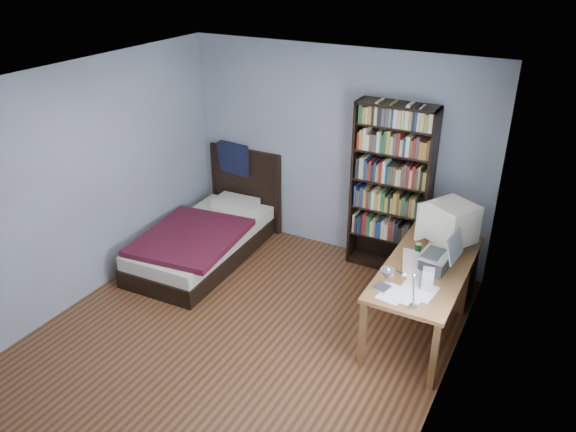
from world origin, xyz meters
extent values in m
plane|color=#4C2716|center=(0.00, 0.00, 0.00)|extent=(4.20, 4.20, 0.00)
plane|color=white|center=(0.00, 0.00, 2.50)|extent=(4.20, 4.20, 0.00)
cube|color=#9AA6B5|center=(0.00, 2.10, 1.25)|extent=(3.80, 0.04, 2.50)
cube|color=#9AA6B5|center=(0.00, -2.10, 1.25)|extent=(3.80, 0.04, 2.50)
cube|color=#9AA6B5|center=(-1.90, 0.00, 1.25)|extent=(0.04, 4.20, 2.50)
cube|color=#9AA6B5|center=(1.90, 0.00, 1.25)|extent=(0.04, 4.20, 2.50)
cube|color=white|center=(1.89, -0.15, 1.45)|extent=(0.01, 1.14, 1.14)
cube|color=white|center=(1.88, -0.15, 1.45)|extent=(0.01, 1.00, 1.00)
cube|color=brown|center=(1.50, 0.94, 0.71)|extent=(0.75, 1.68, 0.04)
cube|color=brown|center=(1.18, 0.15, 0.34)|extent=(0.06, 0.06, 0.69)
cube|color=brown|center=(1.83, 0.15, 0.34)|extent=(0.06, 0.06, 0.69)
cube|color=brown|center=(1.18, 1.73, 0.34)|extent=(0.06, 0.06, 0.69)
cube|color=brown|center=(1.83, 1.73, 0.34)|extent=(0.06, 0.06, 0.69)
cube|color=brown|center=(1.50, 1.56, 0.34)|extent=(0.69, 0.40, 0.68)
cube|color=beige|center=(1.57, 1.40, 0.75)|extent=(0.34, 0.33, 0.03)
cylinder|color=beige|center=(1.57, 1.40, 0.79)|extent=(0.10, 0.10, 0.06)
cube|color=beige|center=(1.60, 1.40, 1.01)|extent=(0.55, 0.54, 0.39)
cube|color=beige|center=(1.39, 1.40, 1.01)|extent=(0.23, 0.37, 0.41)
cube|color=#3E79DF|center=(1.38, 1.40, 1.01)|extent=(0.16, 0.27, 0.26)
cube|color=#2D2D30|center=(1.58, 0.89, 0.81)|extent=(0.25, 0.29, 0.16)
cube|color=#B1B1B6|center=(1.58, 0.89, 0.90)|extent=(0.29, 0.36, 0.02)
cube|color=#2D2D30|center=(1.56, 0.89, 0.91)|extent=(0.19, 0.28, 0.00)
cube|color=#B1B1B6|center=(1.74, 0.89, 1.02)|extent=(0.11, 0.35, 0.24)
cube|color=#0CBF26|center=(1.73, 0.89, 1.02)|extent=(0.08, 0.28, 0.19)
cube|color=#99999E|center=(1.59, 0.20, 0.75)|extent=(0.06, 0.05, 0.04)
cylinder|color=#99999E|center=(1.59, 0.14, 0.94)|extent=(0.02, 0.13, 0.36)
cylinder|color=#99999E|center=(1.52, -0.06, 1.21)|extent=(0.15, 0.30, 0.18)
cone|color=#99999E|center=(1.46, -0.20, 1.24)|extent=(0.11, 0.11, 0.09)
cube|color=beige|center=(1.38, 0.89, 0.75)|extent=(0.33, 0.53, 0.05)
cube|color=gray|center=(1.61, 0.54, 0.83)|extent=(0.12, 0.12, 0.20)
cylinder|color=#073918|center=(1.36, 1.12, 0.78)|extent=(0.06, 0.06, 0.11)
ellipsoid|color=silver|center=(1.51, 1.19, 0.75)|extent=(0.06, 0.11, 0.04)
cube|color=#B1B1B6|center=(1.25, 0.64, 0.74)|extent=(0.08, 0.11, 0.02)
cube|color=gray|center=(1.27, 0.42, 0.74)|extent=(0.07, 0.10, 0.02)
cube|color=gray|center=(1.26, 0.35, 0.74)|extent=(0.15, 0.15, 0.03)
cube|color=black|center=(0.35, 1.94, 0.99)|extent=(0.03, 0.30, 1.98)
cube|color=black|center=(1.21, 1.94, 0.99)|extent=(0.03, 0.30, 1.98)
cube|color=black|center=(0.78, 1.94, 1.97)|extent=(0.89, 0.30, 0.03)
cube|color=black|center=(0.78, 1.94, 0.03)|extent=(0.89, 0.30, 0.06)
cube|color=black|center=(0.78, 2.08, 0.99)|extent=(0.89, 0.02, 1.98)
cube|color=olive|center=(0.78, 1.92, 1.02)|extent=(0.81, 0.22, 1.78)
cube|color=black|center=(-1.25, 1.05, 0.11)|extent=(1.08, 2.04, 0.22)
cube|color=beige|center=(-1.25, 1.05, 0.30)|extent=(1.04, 1.98, 0.16)
cube|color=maroon|center=(-1.22, 0.80, 0.41)|extent=(1.20, 1.41, 0.07)
cube|color=beige|center=(-1.25, 1.80, 0.43)|extent=(0.56, 0.37, 0.12)
cube|color=black|center=(-1.25, 2.06, 0.55)|extent=(1.06, 0.05, 1.10)
cylinder|color=black|center=(-1.75, 2.04, 0.55)|extent=(0.06, 0.06, 1.10)
cylinder|color=black|center=(-0.75, 2.04, 0.55)|extent=(0.06, 0.06, 1.10)
cube|color=black|center=(-1.40, 2.03, 0.95)|extent=(0.46, 0.20, 0.43)
camera|label=1|loc=(2.51, -3.75, 3.52)|focal=35.00mm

